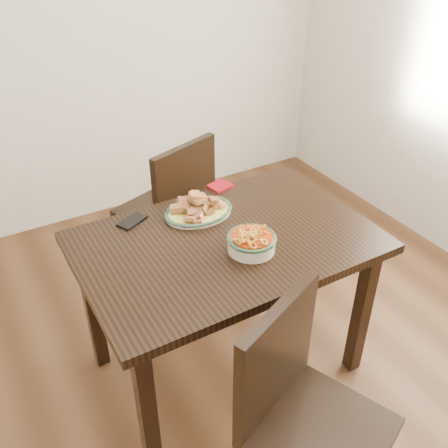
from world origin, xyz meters
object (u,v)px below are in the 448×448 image
dining_table (226,258)px  fish_plate (198,205)px  chair_near (300,406)px  chair_far (173,206)px  noodle_bowl (251,241)px  smartphone (132,221)px

dining_table → fish_plate: fish_plate is taller
chair_near → fish_plate: bearing=61.9°
dining_table → chair_far: chair_far is taller
chair_far → fish_plate: 0.59m
dining_table → noodle_bowl: 0.19m
chair_near → fish_plate: (0.09, 0.88, 0.30)m
chair_near → dining_table: bearing=59.0°
fish_plate → smartphone: 0.29m
dining_table → smartphone: 0.44m
noodle_bowl → smartphone: noodle_bowl is taller
chair_near → smartphone: (-0.19, 0.97, 0.26)m
chair_near → noodle_bowl: bearing=52.6°
dining_table → chair_far: (0.08, 0.72, -0.15)m
fish_plate → noodle_bowl: size_ratio=1.51×
noodle_bowl → chair_near: bearing=-104.9°
chair_far → smartphone: bearing=29.2°
dining_table → fish_plate: (-0.01, 0.22, 0.14)m
fish_plate → chair_far: bearing=79.5°
dining_table → chair_near: 0.68m
chair_near → noodle_bowl: size_ratio=4.45×
chair_near → noodle_bowl: 0.63m
chair_near → smartphone: size_ratio=6.90×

